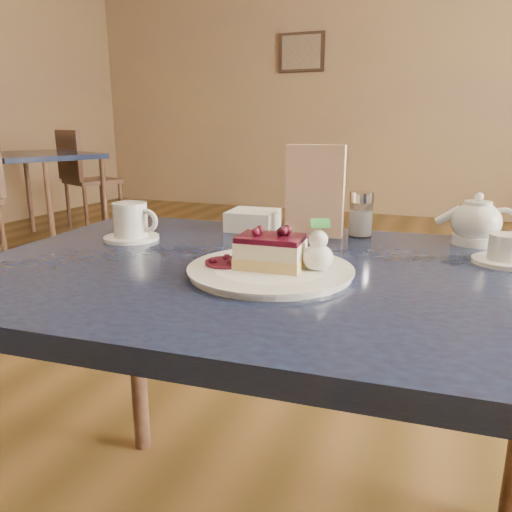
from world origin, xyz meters
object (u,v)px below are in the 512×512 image
(dessert_plate, at_px, (270,271))
(bg_table_far_left, at_px, (42,235))
(main_table, at_px, (277,305))
(cheesecake_slice, at_px, (271,252))
(coffee_set, at_px, (132,223))
(tea_set, at_px, (481,229))

(dessert_plate, xyz_separation_m, bg_table_far_left, (-2.84, 2.36, -0.65))
(dessert_plate, distance_m, bg_table_far_left, 3.75)
(main_table, relative_size, cheesecake_slice, 9.98)
(main_table, distance_m, bg_table_far_left, 3.71)
(dessert_plate, xyz_separation_m, coffee_set, (-0.38, 0.14, 0.03))
(coffee_set, bearing_deg, bg_table_far_left, 137.98)
(main_table, relative_size, coffee_set, 8.93)
(main_table, relative_size, tea_set, 4.60)
(main_table, bearing_deg, coffee_set, 162.83)
(coffee_set, bearing_deg, tea_set, 15.30)
(coffee_set, xyz_separation_m, bg_table_far_left, (-2.46, 2.22, -0.68))
(dessert_plate, xyz_separation_m, cheesecake_slice, (0.00, 0.00, 0.03))
(cheesecake_slice, bearing_deg, tea_set, 40.96)
(coffee_set, bearing_deg, cheesecake_slice, -20.24)
(cheesecake_slice, xyz_separation_m, coffee_set, (-0.38, 0.14, -0.00))
(cheesecake_slice, relative_size, bg_table_far_left, 0.07)
(cheesecake_slice, relative_size, coffee_set, 0.90)
(cheesecake_slice, distance_m, coffee_set, 0.41)
(cheesecake_slice, height_order, coffee_set, coffee_set)
(bg_table_far_left, bearing_deg, dessert_plate, -16.02)
(dessert_plate, relative_size, bg_table_far_left, 0.16)
(main_table, height_order, dessert_plate, dessert_plate)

